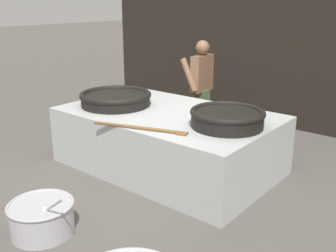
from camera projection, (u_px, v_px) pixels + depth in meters
ground_plane at (168, 166)px, 5.54m from camera, size 60.00×60.00×0.00m
back_wall at (268, 20)px, 7.06m from camera, size 7.21×0.24×3.76m
hearth_platform at (168, 140)px, 5.42m from camera, size 2.87×1.78×0.79m
giant_wok_near at (116, 98)px, 5.61m from camera, size 1.02×1.02×0.19m
giant_wok_far at (227, 117)px, 4.65m from camera, size 0.89×0.89×0.21m
stirring_paddle at (144, 128)px, 4.57m from camera, size 1.15×0.44×0.04m
cook at (201, 86)px, 6.48m from camera, size 0.39×0.60×1.62m
prep_bowl_vegetables at (42, 216)px, 3.91m from camera, size 0.85×0.66×0.59m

